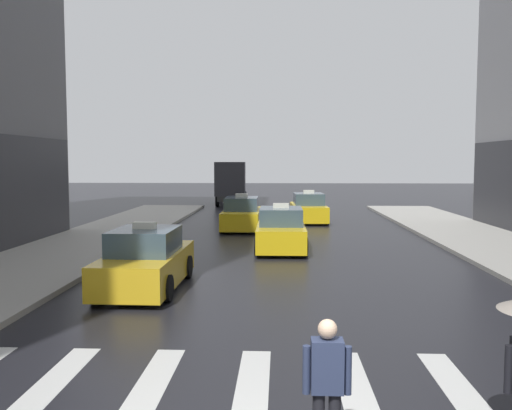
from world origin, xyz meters
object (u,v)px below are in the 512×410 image
object	(u,v)px
taxi_fourth	(308,209)
box_truck	(231,181)
taxi_third	(242,215)
taxi_second	(281,231)
pedestrian_plain_coat	(327,381)
taxi_lead	(146,262)

from	to	relation	value
taxi_fourth	box_truck	bearing A→B (deg)	114.22
taxi_third	box_truck	bearing A→B (deg)	97.03
taxi_second	pedestrian_plain_coat	size ratio (longest dim) A/B	2.76
taxi_fourth	taxi_second	bearing A→B (deg)	-99.15
taxi_third	box_truck	xyz separation A→B (m)	(-1.93, 15.63, 1.13)
taxi_lead	taxi_fourth	bearing A→B (deg)	72.42
taxi_lead	taxi_second	bearing A→B (deg)	61.44
taxi_second	box_truck	bearing A→B (deg)	100.07
taxi_lead	taxi_third	xyz separation A→B (m)	(1.67, 12.79, 0.00)
taxi_second	taxi_third	bearing A→B (deg)	107.53
taxi_lead	pedestrian_plain_coat	size ratio (longest dim) A/B	2.76
taxi_fourth	taxi_third	bearing A→B (deg)	-134.63
pedestrian_plain_coat	box_truck	bearing A→B (deg)	96.78
taxi_lead	pedestrian_plain_coat	world-z (taller)	taxi_lead
pedestrian_plain_coat	taxi_fourth	bearing A→B (deg)	87.52
taxi_third	taxi_fourth	xyz separation A→B (m)	(3.51, 3.55, 0.00)
taxi_lead	box_truck	bearing A→B (deg)	90.51
pedestrian_plain_coat	taxi_lead	bearing A→B (deg)	116.36
taxi_lead	taxi_fourth	world-z (taller)	same
taxi_lead	taxi_second	distance (m)	7.56
taxi_lead	taxi_fourth	xyz separation A→B (m)	(5.18, 16.35, 0.00)
taxi_lead	box_truck	world-z (taller)	box_truck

